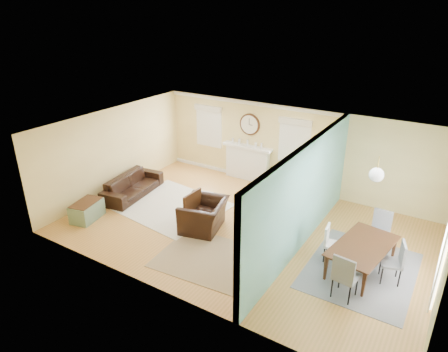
{
  "coord_description": "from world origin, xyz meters",
  "views": [
    {
      "loc": [
        4.29,
        -7.88,
        5.34
      ],
      "look_at": [
        -0.8,
        0.3,
        1.2
      ],
      "focal_mm": 32.0,
      "sensor_mm": 36.0,
      "label": 1
    }
  ],
  "objects_px": {
    "eames_chair": "(204,215)",
    "credenza": "(306,210)",
    "sofa": "(133,185)",
    "green_chair": "(283,185)",
    "dining_table": "(363,258)"
  },
  "relations": [
    {
      "from": "credenza",
      "to": "dining_table",
      "type": "relative_size",
      "value": 0.75
    },
    {
      "from": "sofa",
      "to": "credenza",
      "type": "bearing_deg",
      "value": -85.25
    },
    {
      "from": "eames_chair",
      "to": "green_chair",
      "type": "distance_m",
      "value": 2.99
    },
    {
      "from": "sofa",
      "to": "eames_chair",
      "type": "bearing_deg",
      "value": -107.47
    },
    {
      "from": "green_chair",
      "to": "credenza",
      "type": "distance_m",
      "value": 1.69
    },
    {
      "from": "sofa",
      "to": "dining_table",
      "type": "xyz_separation_m",
      "value": [
        6.89,
        -0.16,
        0.0
      ]
    },
    {
      "from": "eames_chair",
      "to": "credenza",
      "type": "xyz_separation_m",
      "value": [
        2.11,
        1.64,
        0.01
      ]
    },
    {
      "from": "sofa",
      "to": "dining_table",
      "type": "relative_size",
      "value": 1.2
    },
    {
      "from": "green_chair",
      "to": "credenza",
      "type": "bearing_deg",
      "value": 176.72
    },
    {
      "from": "credenza",
      "to": "dining_table",
      "type": "distance_m",
      "value": 2.23
    },
    {
      "from": "eames_chair",
      "to": "credenza",
      "type": "distance_m",
      "value": 2.67
    },
    {
      "from": "sofa",
      "to": "credenza",
      "type": "height_order",
      "value": "credenza"
    },
    {
      "from": "eames_chair",
      "to": "credenza",
      "type": "relative_size",
      "value": 0.88
    },
    {
      "from": "eames_chair",
      "to": "dining_table",
      "type": "distance_m",
      "value": 3.94
    },
    {
      "from": "sofa",
      "to": "green_chair",
      "type": "relative_size",
      "value": 2.76
    }
  ]
}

